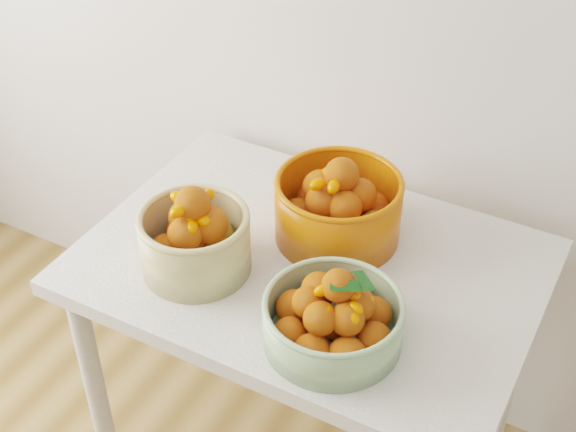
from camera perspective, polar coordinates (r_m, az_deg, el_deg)
name	(u,v)px	position (r m, az deg, el deg)	size (l,w,h in m)	color
table	(309,292)	(1.85, 1.52, -5.41)	(1.00, 0.70, 0.75)	silver
bowl_cream	(195,239)	(1.73, -6.63, -1.60)	(0.30, 0.30, 0.21)	tan
bowl_green	(333,318)	(1.57, 3.21, -7.27)	(0.31, 0.31, 0.18)	#91B685
bowl_orange	(338,207)	(1.80, 3.56, 0.67)	(0.38, 0.38, 0.21)	#D54F08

